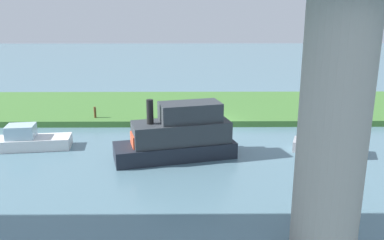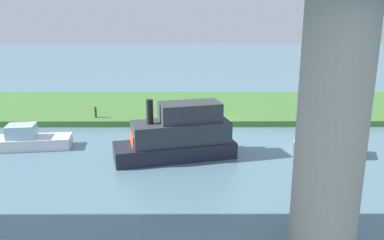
% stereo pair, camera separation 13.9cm
% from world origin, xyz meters
% --- Properties ---
extents(ground_plane, '(160.00, 160.00, 0.00)m').
position_xyz_m(ground_plane, '(0.00, 0.00, 0.00)').
color(ground_plane, slate).
extents(grassy_bank, '(80.00, 12.00, 0.50)m').
position_xyz_m(grassy_bank, '(0.00, -6.00, 0.25)').
color(grassy_bank, '#427533').
rests_on(grassy_bank, ground).
extents(bridge_pylon, '(2.60, 2.60, 9.78)m').
position_xyz_m(bridge_pylon, '(-3.65, 17.27, 4.89)').
color(bridge_pylon, '#9E998E').
rests_on(bridge_pylon, ground).
extents(person_on_bank, '(0.41, 0.41, 1.39)m').
position_xyz_m(person_on_bank, '(4.99, -0.83, 1.20)').
color(person_on_bank, '#2D334C').
rests_on(person_on_bank, grassy_bank).
extents(mooring_post, '(0.20, 0.20, 0.92)m').
position_xyz_m(mooring_post, '(9.54, -1.24, 0.96)').
color(mooring_post, brown).
rests_on(mooring_post, grassy_bank).
extents(skiff_small, '(8.10, 4.42, 3.94)m').
position_xyz_m(skiff_small, '(2.37, 6.83, 1.46)').
color(skiff_small, '#1E232D').
rests_on(skiff_small, ground).
extents(houseboat_blue, '(5.29, 2.45, 1.70)m').
position_xyz_m(houseboat_blue, '(12.66, 5.03, 0.61)').
color(houseboat_blue, white).
rests_on(houseboat_blue, ground).
extents(motorboat_white, '(4.79, 2.99, 1.50)m').
position_xyz_m(motorboat_white, '(-7.48, 5.94, 0.54)').
color(motorboat_white, '#99999E').
rests_on(motorboat_white, ground).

